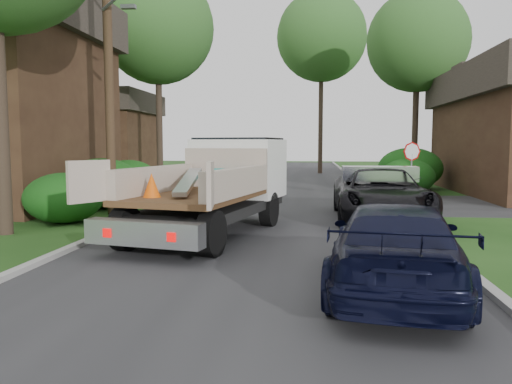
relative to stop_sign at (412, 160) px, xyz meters
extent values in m
plane|color=#1A4012|center=(-5.20, -9.00, -1.78)|extent=(120.00, 120.00, 0.00)
cube|color=#28282B|center=(-5.20, 1.00, -1.77)|extent=(8.00, 90.00, 0.02)
cube|color=#9E9E99|center=(-9.30, 1.00, -1.72)|extent=(0.20, 90.00, 0.12)
cube|color=#9E9E99|center=(-1.10, 1.00, -1.72)|extent=(0.20, 90.00, 0.12)
cylinder|color=slate|center=(0.00, 0.00, -0.78)|extent=(0.06, 0.06, 2.00)
cylinder|color=#B20A0A|center=(0.00, 0.00, 0.32)|extent=(0.71, 0.32, 0.76)
cylinder|color=#382619|center=(-10.70, -4.00, 3.22)|extent=(0.30, 0.30, 10.00)
cube|color=slate|center=(-9.60, -5.00, 4.82)|extent=(0.45, 0.20, 0.12)
cube|color=#352015|center=(-18.70, 13.00, 0.47)|extent=(7.00, 7.00, 4.50)
cube|color=#332B26|center=(-18.70, 13.00, 3.42)|extent=(7.56, 7.56, 1.40)
cube|color=#332B26|center=(-18.70, 13.00, 4.12)|extent=(1.05, 7.56, 0.20)
ellipsoid|color=#124810|center=(-11.40, -6.00, -1.01)|extent=(2.34, 2.34, 1.53)
ellipsoid|color=#124810|center=(-11.70, -2.50, -0.84)|extent=(2.86, 2.86, 1.87)
ellipsoid|color=#124810|center=(-12.00, 1.00, -0.93)|extent=(2.60, 2.60, 1.70)
ellipsoid|color=#124810|center=(0.60, 4.00, -0.93)|extent=(2.60, 2.60, 1.70)
ellipsoid|color=#124810|center=(1.30, 7.00, -0.67)|extent=(3.38, 3.38, 2.21)
cylinder|color=#2D2119|center=(-12.70, 8.00, 2.72)|extent=(0.36, 0.36, 9.00)
sphere|color=#2F6023|center=(-12.70, 8.00, 7.22)|extent=(6.40, 6.40, 6.40)
cylinder|color=#2D2119|center=(2.30, 11.00, 2.47)|extent=(0.36, 0.36, 8.50)
sphere|color=#2F6023|center=(2.30, 11.00, 6.72)|extent=(6.00, 6.00, 6.00)
cylinder|color=#2D2119|center=(-19.20, 4.00, 2.72)|extent=(0.36, 0.36, 9.00)
sphere|color=#2F6023|center=(-19.20, 4.00, 7.22)|extent=(6.00, 6.00, 6.00)
cylinder|color=#2D2119|center=(-3.20, 21.00, 3.72)|extent=(0.36, 0.36, 11.00)
sphere|color=#2F6023|center=(-3.20, 21.00, 9.22)|extent=(7.20, 7.20, 7.20)
cylinder|color=black|center=(-7.22, -5.50, -1.28)|extent=(0.53, 1.04, 1.00)
cylinder|color=black|center=(-5.16, -5.94, -1.28)|extent=(0.53, 1.04, 1.00)
cylinder|color=black|center=(-8.10, -9.62, -1.28)|extent=(0.53, 1.04, 1.00)
cylinder|color=black|center=(-6.04, -10.06, -1.28)|extent=(0.53, 1.04, 1.00)
cube|color=black|center=(-6.61, -7.67, -1.09)|extent=(3.51, 6.75, 0.27)
cube|color=white|center=(-6.12, -5.40, -0.12)|extent=(2.80, 2.46, 1.72)
cube|color=black|center=(-6.12, -5.40, 0.49)|extent=(2.60, 2.26, 0.61)
cube|color=#472D19|center=(-6.77, -8.43, -0.67)|extent=(3.22, 4.41, 0.13)
cube|color=beige|center=(-6.35, -6.48, -0.06)|extent=(2.41, 0.62, 1.11)
cube|color=beige|center=(-7.85, -8.20, -0.28)|extent=(1.06, 3.74, 0.66)
cube|color=beige|center=(-5.69, -8.66, -0.28)|extent=(1.06, 3.74, 0.66)
cube|color=silver|center=(-7.27, -10.76, -1.17)|extent=(2.57, 0.91, 0.50)
cube|color=#B20505|center=(-8.01, -10.80, -1.17)|extent=(0.18, 0.08, 0.18)
cube|color=#B20505|center=(-6.61, -11.10, -1.17)|extent=(0.18, 0.08, 0.18)
cube|color=beige|center=(-8.59, -10.30, -0.17)|extent=(0.60, 0.89, 0.89)
cube|color=beige|center=(-5.88, -10.89, -0.17)|extent=(0.22, 1.00, 0.89)
cube|color=silver|center=(-6.96, -8.27, -0.29)|extent=(0.62, 2.89, 0.51)
cone|color=#F2590A|center=(-7.57, -9.28, -0.33)|extent=(0.47, 0.47, 0.55)
cone|color=#F2590A|center=(-6.31, -7.85, -0.33)|extent=(0.47, 0.47, 0.55)
cube|color=#148C84|center=(-6.14, -6.81, -0.22)|extent=(1.21, 0.36, 0.31)
imported|color=black|center=(-1.79, -4.50, -0.95)|extent=(2.83, 5.99, 1.65)
imported|color=black|center=(-2.60, -12.15, -1.05)|extent=(2.67, 5.21, 1.45)
camera|label=1|loc=(-3.97, -20.28, 0.60)|focal=35.00mm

